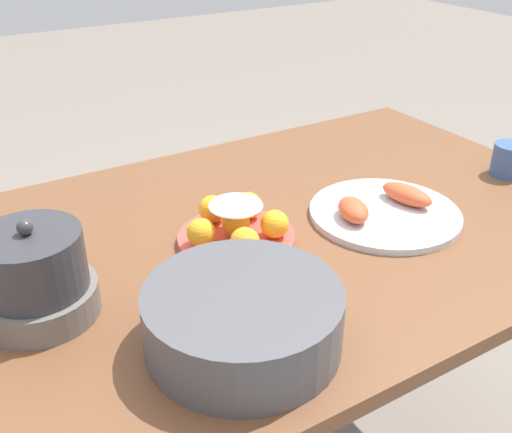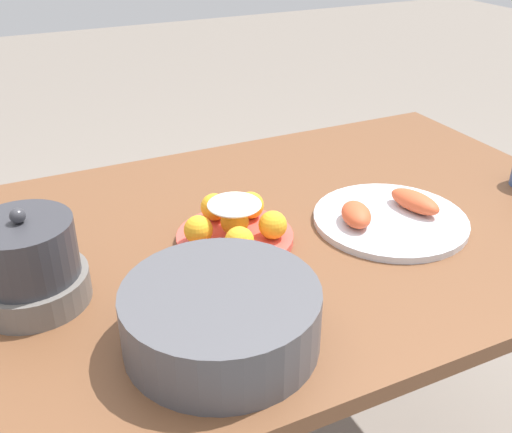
# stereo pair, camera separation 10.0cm
# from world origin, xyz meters

# --- Properties ---
(dining_table) EXTENTS (1.40, 0.89, 0.77)m
(dining_table) POSITION_xyz_m (0.00, 0.00, 0.67)
(dining_table) COLOR brown
(dining_table) RESTS_ON ground_plane
(cake_plate) EXTENTS (0.22, 0.22, 0.09)m
(cake_plate) POSITION_xyz_m (0.09, 0.01, 0.80)
(cake_plate) COLOR #E04C42
(cake_plate) RESTS_ON dining_table
(serving_bowl) EXTENTS (0.29, 0.29, 0.09)m
(serving_bowl) POSITION_xyz_m (0.23, 0.27, 0.82)
(serving_bowl) COLOR #4C4C51
(serving_bowl) RESTS_ON dining_table
(seafood_platter) EXTENTS (0.31, 0.31, 0.05)m
(seafood_platter) POSITION_xyz_m (-0.21, 0.08, 0.78)
(seafood_platter) COLOR silver
(seafood_platter) RESTS_ON dining_table
(cup_far) EXTENTS (0.08, 0.08, 0.07)m
(cup_far) POSITION_xyz_m (-0.60, 0.07, 0.80)
(cup_far) COLOR #38568E
(cup_far) RESTS_ON dining_table
(warming_pot) EXTENTS (0.18, 0.18, 0.17)m
(warming_pot) POSITION_xyz_m (0.46, 0.04, 0.83)
(warming_pot) COLOR #66605B
(warming_pot) RESTS_ON dining_table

